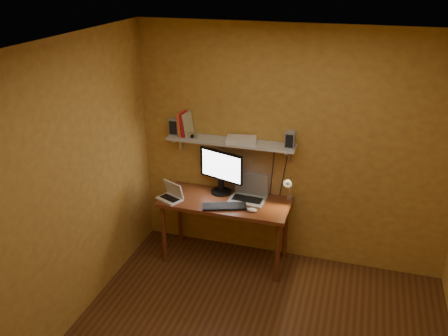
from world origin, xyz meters
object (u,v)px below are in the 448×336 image
(monitor, at_px, (221,170))
(speaker_left, at_px, (175,126))
(netbook, at_px, (171,194))
(speaker_right, at_px, (290,140))
(laptop, at_px, (249,193))
(mouse, at_px, (252,210))
(desk_lamp, at_px, (289,186))
(wall_shelf, at_px, (231,142))
(keyboard, at_px, (224,206))
(shelf_camera, at_px, (193,136))
(router, at_px, (241,140))
(desk, at_px, (225,208))

(monitor, relative_size, speaker_left, 2.78)
(netbook, xyz_separation_m, speaker_right, (1.21, 0.31, 0.66))
(monitor, relative_size, laptop, 1.33)
(mouse, bearing_deg, desk_lamp, 46.86)
(wall_shelf, relative_size, speaker_right, 8.00)
(keyboard, height_order, speaker_right, speaker_right)
(wall_shelf, relative_size, laptop, 3.51)
(netbook, distance_m, desk_lamp, 1.27)
(shelf_camera, bearing_deg, router, 3.98)
(speaker_right, bearing_deg, laptop, -169.06)
(wall_shelf, xyz_separation_m, speaker_right, (0.64, -0.02, 0.10))
(monitor, height_order, mouse, monitor)
(desk_lamp, relative_size, speaker_left, 1.96)
(laptop, relative_size, keyboard, 0.87)
(speaker_left, height_order, shelf_camera, speaker_left)
(desk, xyz_separation_m, mouse, (0.34, -0.15, 0.10))
(desk, height_order, monitor, monitor)
(wall_shelf, bearing_deg, mouse, -46.01)
(mouse, relative_size, router, 0.33)
(speaker_left, xyz_separation_m, shelf_camera, (0.23, -0.06, -0.06))
(desk, xyz_separation_m, router, (0.12, 0.18, 0.74))
(wall_shelf, relative_size, desk_lamp, 3.73)
(speaker_right, bearing_deg, keyboard, -148.36)
(desk, height_order, laptop, laptop)
(speaker_right, height_order, shelf_camera, speaker_right)
(monitor, distance_m, laptop, 0.40)
(netbook, bearing_deg, wall_shelf, 54.55)
(monitor, distance_m, speaker_right, 0.86)
(laptop, bearing_deg, router, 157.05)
(keyboard, xyz_separation_m, speaker_right, (0.60, 0.33, 0.70))
(speaker_right, distance_m, router, 0.52)
(keyboard, xyz_separation_m, mouse, (0.30, -0.00, 0.01))
(monitor, bearing_deg, desk_lamp, 14.36)
(wall_shelf, bearing_deg, speaker_right, -1.48)
(speaker_left, relative_size, shelf_camera, 1.74)
(mouse, relative_size, speaker_right, 0.60)
(wall_shelf, bearing_deg, keyboard, -83.99)
(speaker_right, bearing_deg, shelf_camera, -174.92)
(desk, bearing_deg, router, 55.16)
(desk, bearing_deg, monitor, 119.98)
(monitor, xyz_separation_m, laptop, (0.34, -0.06, -0.20))
(laptop, distance_m, speaker_right, 0.76)
(netbook, height_order, mouse, netbook)
(laptop, bearing_deg, netbook, -158.40)
(speaker_left, bearing_deg, desk_lamp, -2.49)
(shelf_camera, bearing_deg, desk, -19.01)
(speaker_left, bearing_deg, wall_shelf, 0.08)
(laptop, height_order, router, router)
(keyboard, bearing_deg, router, 56.35)
(monitor, distance_m, shelf_camera, 0.49)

